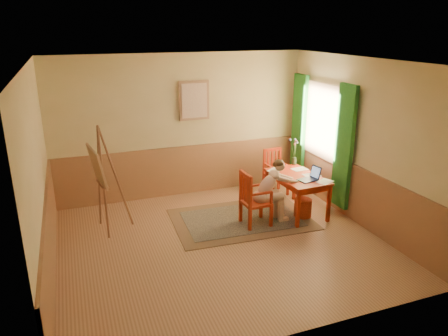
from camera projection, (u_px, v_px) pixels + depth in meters
name	position (u px, v px, depth m)	size (l,w,h in m)	color
room	(221.00, 159.00, 6.26)	(5.04, 4.54, 2.84)	tan
wainscot	(205.00, 196.00, 7.26)	(5.00, 4.50, 1.00)	#B67D54
window	(320.00, 132.00, 8.05)	(0.12, 2.01, 2.20)	white
wall_portrait	(194.00, 101.00, 8.14)	(0.60, 0.05, 0.76)	#AA7D5A
rug	(241.00, 219.00, 7.51)	(2.47, 1.71, 0.02)	#8C7251
table	(297.00, 180.00, 7.60)	(0.78, 1.23, 0.72)	red
chair_left	(253.00, 199.00, 7.15)	(0.46, 0.44, 0.97)	red
chair_back	(275.00, 171.00, 8.60)	(0.41, 0.43, 0.91)	red
figure	(271.00, 189.00, 7.23)	(0.84, 0.36, 1.13)	beige
laptop	(310.00, 177.00, 7.36)	(0.42, 0.30, 0.23)	#1E2338
papers	(302.00, 174.00, 7.66)	(0.88, 1.17, 0.00)	white
vase	(294.00, 153.00, 8.12)	(0.18, 0.26, 0.51)	#3F724C
wastebasket	(303.00, 208.00, 7.58)	(0.31, 0.31, 0.33)	#AE3D21
easel	(100.00, 170.00, 6.78)	(0.65, 0.81, 1.81)	#945B3A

